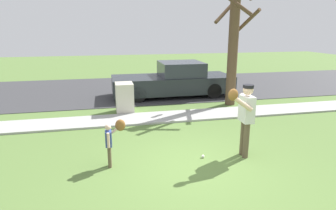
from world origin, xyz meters
TOP-DOWN VIEW (x-y plane):
  - ground_plane at (0.00, 3.50)m, footprint 48.00×48.00m
  - sidewalk_strip at (0.00, 3.60)m, footprint 36.00×1.20m
  - road_surface at (0.00, 8.60)m, footprint 36.00×6.80m
  - person_adult at (1.24, 0.28)m, footprint 0.70×0.61m
  - person_child at (-1.72, 0.46)m, footprint 0.45×0.38m
  - baseball at (0.31, 0.40)m, footprint 0.07×0.07m
  - utility_cabinet at (-1.17, 4.57)m, footprint 0.61×0.73m
  - street_tree_near at (2.96, 4.78)m, footprint 1.84×1.88m
  - parked_pickup_dark at (1.15, 6.69)m, footprint 5.20×1.95m

SIDE VIEW (x-z plane):
  - ground_plane at x=0.00m, z-range 0.00..0.00m
  - road_surface at x=0.00m, z-range 0.00..0.02m
  - sidewalk_strip at x=0.00m, z-range 0.00..0.06m
  - baseball at x=0.31m, z-range 0.00..0.07m
  - utility_cabinet at x=-1.17m, z-range 0.00..1.06m
  - person_child at x=-1.72m, z-range 0.15..1.17m
  - parked_pickup_dark at x=1.15m, z-range -0.06..1.41m
  - person_adult at x=1.24m, z-range 0.21..1.92m
  - street_tree_near at x=2.96m, z-range 0.16..4.94m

